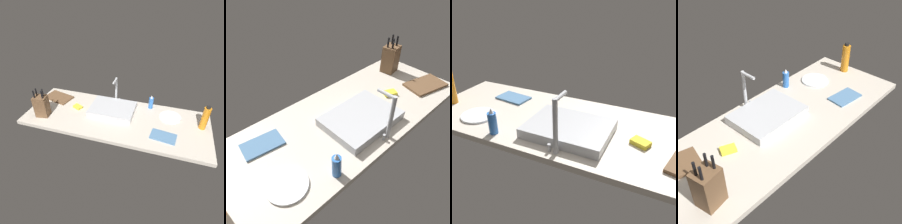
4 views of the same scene
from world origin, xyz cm
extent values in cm
cube|color=beige|center=(0.00, 0.00, 1.75)|extent=(177.52, 67.21, 3.50)
cube|color=#B7BABF|center=(-5.74, 9.07, 6.24)|extent=(44.08, 32.49, 5.47)
cylinder|color=#B7BABF|center=(-7.48, 27.99, 17.52)|extent=(2.40, 2.40, 28.04)
cylinder|color=#B7BABF|center=(-7.48, 22.74, 30.54)|extent=(2.00, 10.49, 2.00)
cylinder|color=#B7BABF|center=(-3.98, 27.99, 5.50)|extent=(1.60, 1.60, 4.00)
cube|color=brown|center=(-69.27, -17.37, 14.02)|extent=(13.65, 12.42, 21.05)
cylinder|color=black|center=(-72.53, -20.23, 28.25)|extent=(1.62, 1.62, 7.40)
cylinder|color=black|center=(-72.71, -16.04, 28.25)|extent=(1.62, 1.62, 7.40)
cylinder|color=black|center=(-65.07, -18.79, 28.25)|extent=(1.62, 1.62, 7.40)
cylinder|color=black|center=(-66.46, -15.24, 28.25)|extent=(1.62, 1.62, 7.40)
cube|color=brown|center=(-70.69, 15.29, 4.40)|extent=(32.65, 24.36, 1.80)
cylinder|color=blue|center=(30.38, 26.33, 9.46)|extent=(4.67, 4.67, 11.92)
cone|color=silver|center=(30.38, 26.33, 16.82)|extent=(2.57, 2.57, 2.80)
cylinder|color=white|center=(51.33, 15.25, 4.10)|extent=(20.35, 20.35, 1.20)
cube|color=teal|center=(47.36, -14.90, 4.10)|extent=(23.42, 16.02, 1.20)
cube|color=yellow|center=(-42.17, 3.94, 4.70)|extent=(10.64, 9.06, 2.40)
camera|label=1|loc=(41.79, -146.81, 120.92)|focal=31.49mm
camera|label=2|loc=(73.23, 72.72, 95.56)|focal=35.67mm
camera|label=3|loc=(-51.31, 111.43, 74.17)|focal=39.59mm
camera|label=4|loc=(-111.25, -105.69, 125.36)|focal=48.75mm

